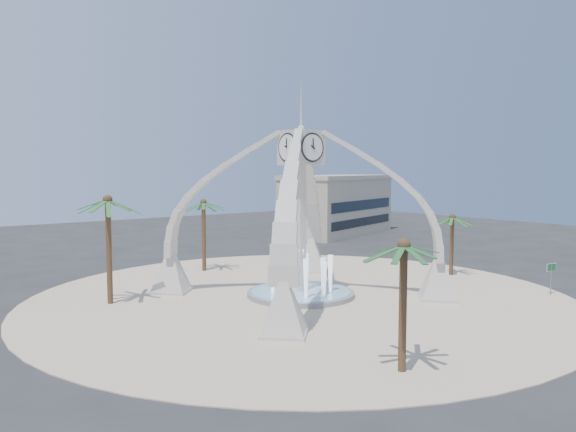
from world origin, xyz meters
TOP-DOWN VIEW (x-y plane):
  - ground at (0.00, 0.00)m, footprint 140.00×140.00m
  - plaza at (0.00, 0.00)m, footprint 40.00×40.00m
  - clock_tower at (-0.00, -0.00)m, footprint 17.94×17.94m
  - fountain at (0.00, 0.00)m, footprint 8.00×8.00m
  - building_ne at (30.00, 28.00)m, footprint 21.87×14.17m
  - palm_east at (15.87, -1.87)m, footprint 4.21×4.21m
  - palm_west at (-12.07, 6.47)m, footprint 5.46×5.46m
  - palm_north at (-0.45, 13.65)m, footprint 4.51×4.51m
  - palm_south at (-6.20, -15.00)m, footprint 4.37×4.37m
  - street_sign at (15.08, -11.33)m, footprint 0.92×0.27m

SIDE VIEW (x-z plane):
  - ground at x=0.00m, z-range 0.00..0.00m
  - plaza at x=0.00m, z-range 0.00..0.06m
  - fountain at x=0.00m, z-range -1.52..2.10m
  - street_sign at x=15.08m, z-range 0.55..3.11m
  - building_ne at x=30.00m, z-range 0.01..8.61m
  - palm_east at x=15.87m, z-range 2.21..8.16m
  - palm_south at x=-6.20m, z-range 2.54..9.29m
  - palm_north at x=-0.45m, z-range 2.73..9.91m
  - clock_tower at x=0.00m, z-range -1.66..14.64m
  - palm_west at x=-12.07m, z-range 3.16..11.33m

